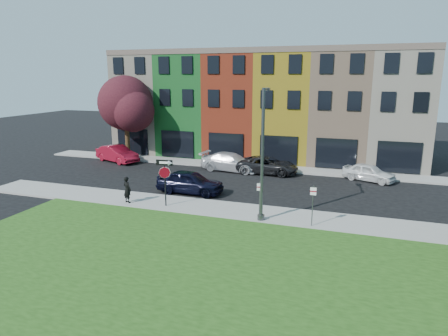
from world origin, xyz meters
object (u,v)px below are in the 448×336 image
(man, at_px, (127,190))
(sedan_near, at_px, (190,182))
(stop_sign, at_px, (165,173))
(street_lamp, at_px, (263,155))

(man, bearing_deg, sedan_near, -107.21)
(stop_sign, height_order, street_lamp, street_lamp)
(stop_sign, height_order, man, stop_sign)
(man, height_order, sedan_near, man)
(stop_sign, bearing_deg, man, 176.77)
(street_lamp, bearing_deg, sedan_near, 141.33)
(stop_sign, bearing_deg, street_lamp, -10.19)
(sedan_near, distance_m, street_lamp, 7.67)
(stop_sign, distance_m, sedan_near, 3.68)
(stop_sign, relative_size, street_lamp, 0.40)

